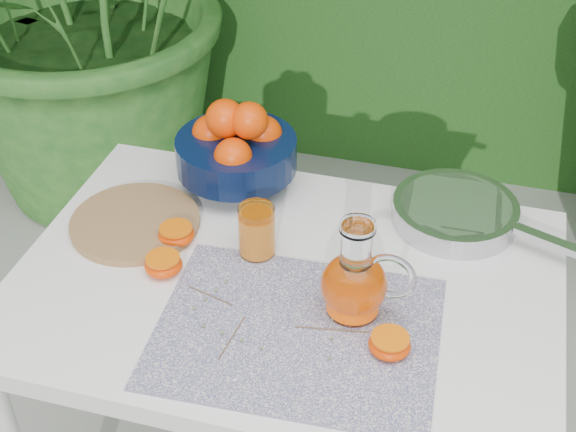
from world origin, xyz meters
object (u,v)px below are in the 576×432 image
(cutting_board, at_px, (135,223))
(juice_pitcher, at_px, (355,282))
(white_table, at_px, (285,311))
(fruit_bowl, at_px, (236,146))
(saute_pan, at_px, (457,212))

(cutting_board, distance_m, juice_pitcher, 0.49)
(white_table, relative_size, fruit_bowl, 3.27)
(cutting_board, xyz_separation_m, juice_pitcher, (0.47, -0.13, 0.06))
(cutting_board, xyz_separation_m, saute_pan, (0.62, 0.18, 0.02))
(cutting_board, relative_size, fruit_bowl, 0.84)
(juice_pitcher, relative_size, saute_pan, 0.41)
(white_table, distance_m, juice_pitcher, 0.21)
(fruit_bowl, bearing_deg, white_table, -56.27)
(saute_pan, bearing_deg, fruit_bowl, 178.06)
(white_table, distance_m, cutting_board, 0.35)
(white_table, bearing_deg, cutting_board, 167.59)
(white_table, distance_m, saute_pan, 0.40)
(white_table, xyz_separation_m, cutting_board, (-0.33, 0.07, 0.09))
(fruit_bowl, distance_m, juice_pitcher, 0.46)
(cutting_board, bearing_deg, fruit_bowl, 53.24)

